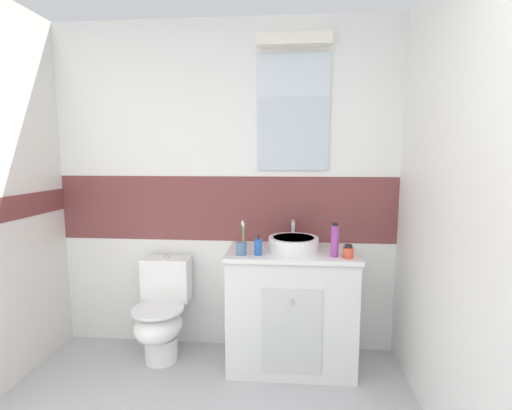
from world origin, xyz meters
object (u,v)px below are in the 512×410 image
Objects in this scene: toilet at (162,313)px; shampoo_bottle_tall at (335,241)px; sink_basin at (293,243)px; soap_dispenser at (258,247)px; hair_gel_jar at (348,252)px; toothbrush_cup at (242,247)px.

shampoo_bottle_tall is at bearing -6.86° from toilet.
soap_dispenser is (-0.24, -0.15, 0.01)m from sink_basin.
shampoo_bottle_tall is at bearing -30.35° from sink_basin.
toilet is 1.38m from shampoo_bottle_tall.
soap_dispenser is 0.58m from hair_gel_jar.
sink_basin is 1.11m from toilet.
shampoo_bottle_tall is at bearing -0.25° from soap_dispenser.
toilet is 8.41× the size of hair_gel_jar.
sink_basin is 0.38m from toothbrush_cup.
toothbrush_cup is at bearing -13.94° from toilet.
shampoo_bottle_tall reaches higher than hair_gel_jar.
toilet is (-0.96, -0.01, -0.55)m from sink_basin.
toothbrush_cup is 0.61m from shampoo_bottle_tall.
sink_basin reaches higher than toilet.
shampoo_bottle_tall is (-0.08, 0.03, 0.07)m from hair_gel_jar.
toothbrush_cup is 2.58× the size of hair_gel_jar.
toilet is 3.26× the size of toothbrush_cup.
shampoo_bottle_tall is at bearing 0.53° from toothbrush_cup.
shampoo_bottle_tall reaches higher than toilet.
toothbrush_cup is (-0.35, -0.16, 0.00)m from sink_basin.
sink_basin is 4.43× the size of hair_gel_jar.
hair_gel_jar is at bearing -16.92° from shampoo_bottle_tall.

